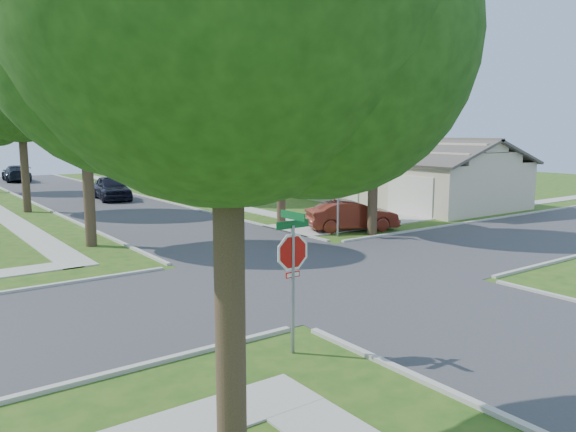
{
  "coord_description": "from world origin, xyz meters",
  "views": [
    {
      "loc": [
        -11.32,
        -13.67,
        4.57
      ],
      "look_at": [
        0.27,
        2.31,
        1.6
      ],
      "focal_mm": 35.0,
      "sensor_mm": 36.0,
      "label": 1
    }
  ],
  "objects_px": {
    "tree_e_far": "(111,115)",
    "car_curb_west": "(16,173)",
    "tree_ne_corner": "(376,108)",
    "tree_sw_corner": "(229,1)",
    "house_ne_near": "(406,180)",
    "house_ne_far": "(255,166)",
    "tree_e_near": "(282,110)",
    "tree_w_mid": "(21,97)",
    "tree_w_near": "(85,92)",
    "tree_e_mid": "(176,106)",
    "stop_sign_ne": "(338,191)",
    "stop_sign_sw": "(293,258)",
    "car_curb_east": "(112,188)",
    "car_driveway": "(352,216)"
  },
  "relations": [
    {
      "from": "stop_sign_ne",
      "to": "tree_w_near",
      "type": "height_order",
      "value": "tree_w_near"
    },
    {
      "from": "tree_ne_corner",
      "to": "stop_sign_sw",
      "type": "bearing_deg",
      "value": -141.16
    },
    {
      "from": "stop_sign_ne",
      "to": "car_curb_west",
      "type": "xyz_separation_m",
      "value": [
        -5.9,
        38.54,
        -1.27
      ]
    },
    {
      "from": "stop_sign_sw",
      "to": "tree_e_mid",
      "type": "bearing_deg",
      "value": 69.8
    },
    {
      "from": "tree_e_far",
      "to": "tree_w_near",
      "type": "distance_m",
      "value": 26.71
    },
    {
      "from": "tree_e_far",
      "to": "tree_sw_corner",
      "type": "relative_size",
      "value": 0.91
    },
    {
      "from": "tree_e_mid",
      "to": "car_curb_west",
      "type": "distance_m",
      "value": 23.67
    },
    {
      "from": "house_ne_near",
      "to": "tree_e_mid",
      "type": "bearing_deg",
      "value": 138.3
    },
    {
      "from": "tree_w_mid",
      "to": "tree_sw_corner",
      "type": "distance_m",
      "value": 28.14
    },
    {
      "from": "tree_e_mid",
      "to": "house_ne_far",
      "type": "bearing_deg",
      "value": 35.42
    },
    {
      "from": "tree_e_far",
      "to": "car_curb_west",
      "type": "bearing_deg",
      "value": 122.8
    },
    {
      "from": "tree_e_far",
      "to": "house_ne_far",
      "type": "distance_m",
      "value": 13.09
    },
    {
      "from": "stop_sign_sw",
      "to": "tree_e_far",
      "type": "relative_size",
      "value": 0.34
    },
    {
      "from": "tree_sw_corner",
      "to": "car_driveway",
      "type": "bearing_deg",
      "value": 42.33
    },
    {
      "from": "tree_e_far",
      "to": "tree_ne_corner",
      "type": "relative_size",
      "value": 1.01
    },
    {
      "from": "tree_e_mid",
      "to": "house_ne_far",
      "type": "height_order",
      "value": "tree_e_mid"
    },
    {
      "from": "tree_ne_corner",
      "to": "car_curb_west",
      "type": "xyz_separation_m",
      "value": [
        -7.56,
        39.04,
        -4.83
      ]
    },
    {
      "from": "tree_w_near",
      "to": "tree_w_mid",
      "type": "relative_size",
      "value": 0.94
    },
    {
      "from": "tree_w_mid",
      "to": "house_ne_near",
      "type": "distance_m",
      "value": 23.46
    },
    {
      "from": "car_driveway",
      "to": "house_ne_far",
      "type": "bearing_deg",
      "value": -0.84
    },
    {
      "from": "stop_sign_ne",
      "to": "house_ne_far",
      "type": "height_order",
      "value": "house_ne_far"
    },
    {
      "from": "stop_sign_sw",
      "to": "car_curb_west",
      "type": "distance_m",
      "value": 48.09
    },
    {
      "from": "tree_sw_corner",
      "to": "house_ne_near",
      "type": "height_order",
      "value": "tree_sw_corner"
    },
    {
      "from": "tree_e_near",
      "to": "car_curb_west",
      "type": "xyz_separation_m",
      "value": [
        -5.95,
        34.24,
        -4.89
      ]
    },
    {
      "from": "car_curb_west",
      "to": "house_ne_far",
      "type": "bearing_deg",
      "value": 143.77
    },
    {
      "from": "tree_e_far",
      "to": "house_ne_near",
      "type": "height_order",
      "value": "tree_e_far"
    },
    {
      "from": "tree_sw_corner",
      "to": "car_curb_west",
      "type": "xyz_separation_m",
      "value": [
        6.24,
        50.24,
        -5.51
      ]
    },
    {
      "from": "tree_e_mid",
      "to": "tree_ne_corner",
      "type": "xyz_separation_m",
      "value": [
        1.6,
        -16.8,
        -0.66
      ]
    },
    {
      "from": "tree_e_mid",
      "to": "tree_ne_corner",
      "type": "distance_m",
      "value": 16.89
    },
    {
      "from": "house_ne_far",
      "to": "tree_ne_corner",
      "type": "bearing_deg",
      "value": -111.23
    },
    {
      "from": "tree_sw_corner",
      "to": "stop_sign_sw",
      "type": "bearing_deg",
      "value": 39.97
    },
    {
      "from": "stop_sign_ne",
      "to": "house_ne_near",
      "type": "relative_size",
      "value": 0.22
    },
    {
      "from": "tree_e_far",
      "to": "tree_sw_corner",
      "type": "height_order",
      "value": "tree_sw_corner"
    },
    {
      "from": "tree_e_mid",
      "to": "car_curb_east",
      "type": "distance_m",
      "value": 7.1
    },
    {
      "from": "tree_ne_corner",
      "to": "car_curb_west",
      "type": "height_order",
      "value": "tree_ne_corner"
    },
    {
      "from": "tree_w_mid",
      "to": "tree_sw_corner",
      "type": "xyz_separation_m",
      "value": [
        -2.8,
        -28.0,
        -0.23
      ]
    },
    {
      "from": "tree_w_near",
      "to": "stop_sign_ne",
      "type": "bearing_deg",
      "value": -24.74
    },
    {
      "from": "stop_sign_ne",
      "to": "car_curb_west",
      "type": "relative_size",
      "value": 0.57
    },
    {
      "from": "tree_e_near",
      "to": "tree_ne_corner",
      "type": "relative_size",
      "value": 0.96
    },
    {
      "from": "house_ne_near",
      "to": "car_curb_east",
      "type": "xyz_separation_m",
      "value": [
        -14.79,
        12.9,
        -0.69
      ]
    },
    {
      "from": "stop_sign_ne",
      "to": "car_curb_east",
      "type": "distance_m",
      "value": 19.55
    },
    {
      "from": "tree_w_mid",
      "to": "tree_ne_corner",
      "type": "relative_size",
      "value": 1.1
    },
    {
      "from": "stop_sign_ne",
      "to": "house_ne_near",
      "type": "bearing_deg",
      "value": 29.14
    },
    {
      "from": "tree_e_far",
      "to": "house_ne_far",
      "type": "height_order",
      "value": "tree_e_far"
    },
    {
      "from": "tree_sw_corner",
      "to": "tree_w_mid",
      "type": "bearing_deg",
      "value": 84.3
    },
    {
      "from": "stop_sign_ne",
      "to": "tree_sw_corner",
      "type": "distance_m",
      "value": 17.38
    },
    {
      "from": "stop_sign_ne",
      "to": "tree_e_mid",
      "type": "xyz_separation_m",
      "value": [
        0.06,
        16.31,
        4.22
      ]
    },
    {
      "from": "tree_e_far",
      "to": "tree_ne_corner",
      "type": "height_order",
      "value": "tree_e_far"
    },
    {
      "from": "tree_w_mid",
      "to": "car_curb_west",
      "type": "distance_m",
      "value": 23.22
    },
    {
      "from": "tree_sw_corner",
      "to": "car_curb_west",
      "type": "bearing_deg",
      "value": 82.92
    }
  ]
}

